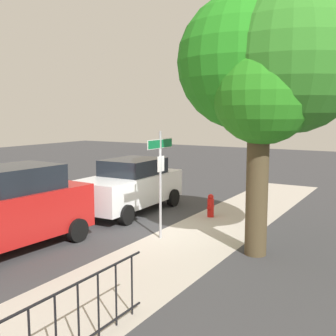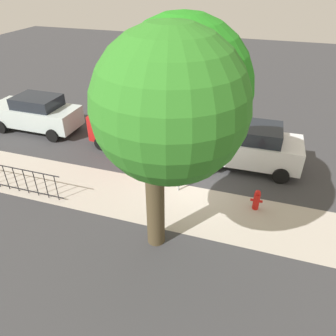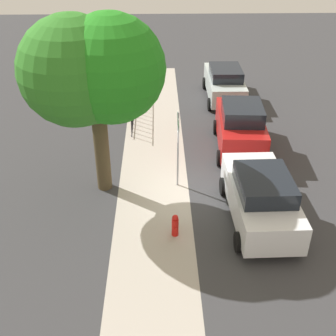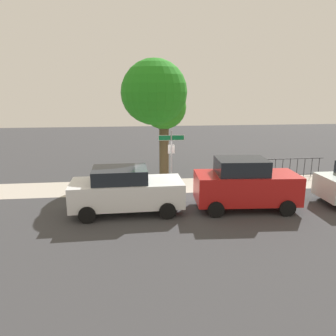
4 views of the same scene
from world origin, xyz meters
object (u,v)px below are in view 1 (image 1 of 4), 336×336
object	(u,v)px
street_sign	(160,166)
car_white	(130,185)
car_red	(11,209)
fire_hydrant	(211,206)
shade_tree	(267,67)

from	to	relation	value
street_sign	car_white	xyz separation A→B (m)	(-2.16, -2.61, -1.09)
car_red	fire_hydrant	distance (m)	6.37
shade_tree	fire_hydrant	bearing A→B (deg)	-132.59
street_sign	car_red	distance (m)	4.00
street_sign	fire_hydrant	distance (m)	3.31
shade_tree	car_white	world-z (taller)	shade_tree
street_sign	fire_hydrant	size ratio (longest dim) A/B	3.83
street_sign	shade_tree	world-z (taller)	shade_tree
car_white	fire_hydrant	world-z (taller)	car_white
street_sign	car_white	world-z (taller)	street_sign
car_red	street_sign	bearing A→B (deg)	138.53
street_sign	car_red	world-z (taller)	street_sign
street_sign	car_red	bearing A→B (deg)	-45.18
car_white	car_red	bearing A→B (deg)	-2.95
car_white	fire_hydrant	bearing A→B (deg)	103.00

